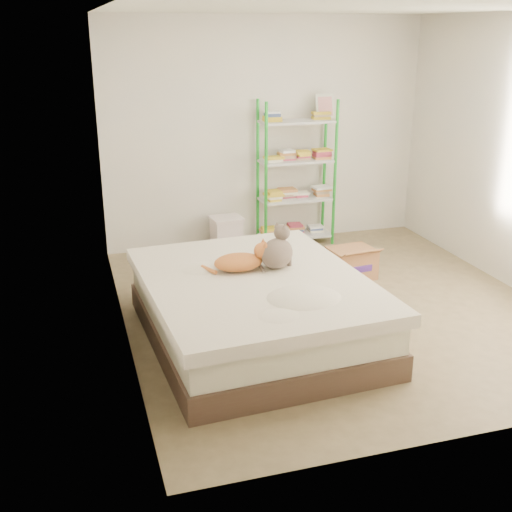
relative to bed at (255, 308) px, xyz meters
name	(u,v)px	position (x,y,z in m)	size (l,w,h in m)	color
room	(340,169)	(0.89, 0.40, 1.03)	(3.81, 4.21, 2.61)	#917E58
bed	(255,308)	(0.00, 0.00, 0.00)	(1.84, 2.24, 0.55)	#493228
orange_cat	(238,260)	(-0.09, 0.19, 0.37)	(0.48, 0.26, 0.19)	#CF5E31
grey_cat	(277,247)	(0.24, 0.16, 0.46)	(0.27, 0.33, 0.37)	#826D5E
shelf_unit	(297,178)	(1.19, 2.29, 0.53)	(0.90, 0.36, 1.74)	green
cardboard_box	(351,263)	(1.36, 1.05, -0.12)	(0.48, 0.47, 0.36)	#A06D3E
white_bin	(226,234)	(0.33, 2.25, -0.07)	(0.38, 0.34, 0.40)	silver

